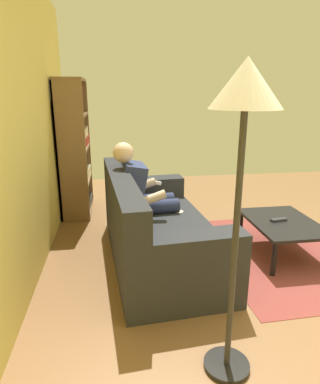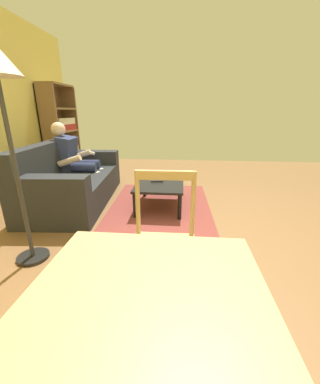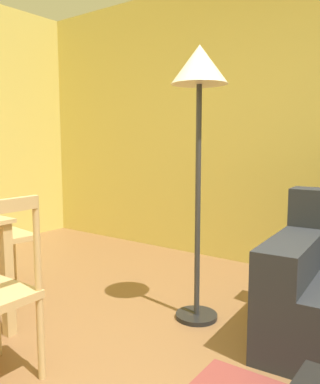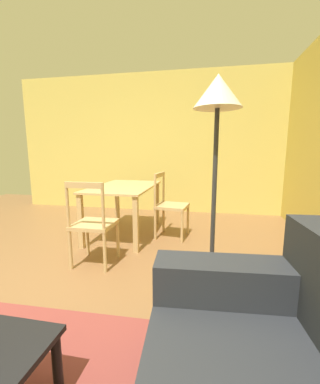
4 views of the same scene
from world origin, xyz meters
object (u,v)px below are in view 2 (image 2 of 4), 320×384
at_px(couch, 71,181).
at_px(bookshelf, 61,136).
at_px(person_lounging, 75,159).
at_px(tv_remote, 157,181).
at_px(coffee_table, 160,185).
at_px(dining_chair_facing_couch, 163,247).

xyz_separation_m(couch, bookshelf, (1.59, 0.89, 0.48)).
xyz_separation_m(person_lounging, tv_remote, (-0.41, -1.34, -0.21)).
bearing_deg(coffee_table, dining_chair_facing_couch, -174.01).
height_order(tv_remote, dining_chair_facing_couch, dining_chair_facing_couch).
relative_size(bookshelf, dining_chair_facing_couch, 1.94).
height_order(person_lounging, coffee_table, person_lounging).
xyz_separation_m(couch, dining_chair_facing_couch, (-1.88, -1.51, 0.14)).
height_order(person_lounging, bookshelf, bookshelf).
bearing_deg(coffee_table, bookshelf, 52.81).
xyz_separation_m(couch, tv_remote, (-0.07, -1.28, 0.06)).
xyz_separation_m(person_lounging, dining_chair_facing_couch, (-2.21, -1.57, -0.13)).
relative_size(couch, coffee_table, 2.28).
height_order(couch, bookshelf, bookshelf).
height_order(coffee_table, bookshelf, bookshelf).
relative_size(person_lounging, tv_remote, 6.69).
xyz_separation_m(coffee_table, tv_remote, (0.02, 0.04, 0.06)).
bearing_deg(dining_chair_facing_couch, tv_remote, 7.29).
bearing_deg(couch, person_lounging, 10.09).
bearing_deg(person_lounging, tv_remote, -106.79).
distance_m(coffee_table, dining_chair_facing_couch, 1.80).
xyz_separation_m(person_lounging, bookshelf, (1.26, 0.83, 0.22)).
bearing_deg(couch, bookshelf, 29.12).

